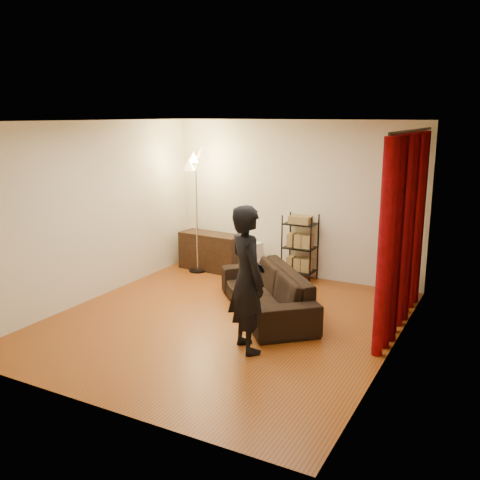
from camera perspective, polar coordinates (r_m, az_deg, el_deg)
The scene contains 14 objects.
floor at distance 7.46m, azimuth -1.78°, elevation -8.64°, with size 5.00×5.00×0.00m, color brown.
ceiling at distance 6.92m, azimuth -1.94°, elevation 12.58°, with size 5.00×5.00×0.00m, color white.
wall_back at distance 9.29m, azimuth 5.83°, elevation 4.32°, with size 5.00×5.00×0.00m, color beige.
wall_front at distance 5.11m, azimuth -15.89°, elevation -3.51°, with size 5.00×5.00×0.00m, color beige.
wall_left at distance 8.39m, azimuth -15.34°, elevation 2.97°, with size 5.00×5.00×0.00m, color beige.
wall_right at distance 6.29m, azimuth 16.26°, elevation -0.43°, with size 5.00×5.00×0.00m, color beige.
curtain_rod at distance 7.25m, azimuth 17.99°, elevation 11.04°, with size 0.04×0.04×2.65m, color black.
curtain at distance 7.41m, azimuth 17.12°, elevation 0.93°, with size 0.22×2.65×2.55m, color maroon, non-canonical shape.
sofa at distance 7.66m, azimuth 2.83°, elevation -5.52°, with size 2.17×0.85×0.63m, color black.
person at distance 6.31m, azimuth 0.78°, elevation -4.20°, with size 0.65×0.43×1.77m, color black.
media_cabinet at distance 9.76m, azimuth -3.11°, elevation -1.24°, with size 1.17×0.44×0.68m, color black.
storage_boxes at distance 9.55m, azimuth 1.15°, elevation -1.89°, with size 0.34×0.28×0.57m, color silver, non-canonical shape.
wire_shelf at distance 9.16m, azimuth 6.40°, elevation -0.81°, with size 0.52×0.36×1.14m, color black, non-canonical shape.
floor_lamp at distance 9.52m, azimuth -4.64°, elevation 2.92°, with size 0.39×0.39×2.16m, color silver, non-canonical shape.
Camera 1 is at (3.44, -6.01, 2.78)m, focal length 40.00 mm.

